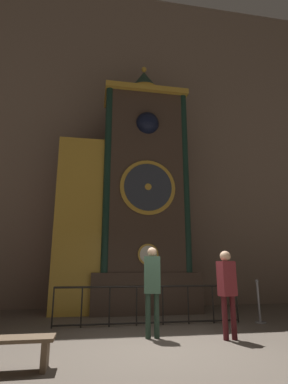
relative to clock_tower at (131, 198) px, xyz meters
The scene contains 8 objects.
ground_plane 5.73m from the clock_tower, 89.26° to the right, with size 28.00×28.00×0.00m, color brown.
cathedral_back_wall 3.43m from the clock_tower, 91.27° to the left, with size 24.00×0.32×13.72m.
clock_tower is the anchor object (origin of this frame).
railing_fence 3.91m from the clock_tower, 84.21° to the right, with size 4.72×0.05×0.94m.
visitor_near 4.47m from the clock_tower, 89.86° to the right, with size 0.37×0.27×1.81m.
visitor_far 5.05m from the clock_tower, 69.50° to the right, with size 0.39×0.30×1.73m.
stanchion_post 5.17m from the clock_tower, 37.76° to the right, with size 0.28×0.28×1.08m.
visitor_bench 6.65m from the clock_tower, 114.15° to the right, with size 1.17×0.40×0.44m.
Camera 1 is at (-1.35, -5.67, 1.40)m, focal length 28.00 mm.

